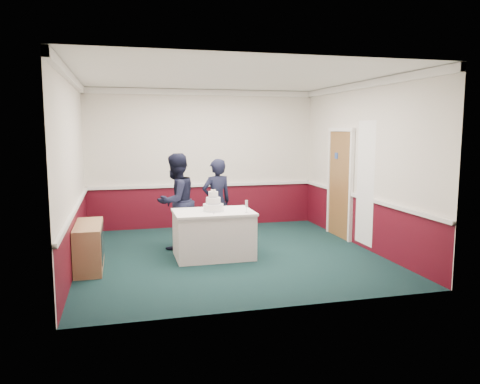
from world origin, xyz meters
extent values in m
plane|color=#112A29|center=(0.00, 0.00, 0.00)|extent=(5.00, 5.00, 0.00)
cube|color=silver|center=(0.00, 2.48, 1.50)|extent=(5.00, 0.05, 3.00)
cube|color=silver|center=(-2.48, 0.00, 1.50)|extent=(0.05, 5.00, 3.00)
cube|color=silver|center=(2.48, 0.00, 1.50)|extent=(0.05, 5.00, 3.00)
cube|color=white|center=(0.00, 0.00, 2.98)|extent=(5.00, 5.00, 0.05)
cube|color=#4D0A16|center=(0.00, 2.48, 0.45)|extent=(5.00, 0.02, 0.90)
cube|color=white|center=(0.00, 2.47, 0.92)|extent=(4.98, 0.05, 0.06)
cube|color=white|center=(0.00, 2.46, 2.93)|extent=(5.00, 0.08, 0.12)
cube|color=brown|center=(2.46, 0.80, 1.05)|extent=(0.05, 0.90, 2.10)
cube|color=#234799|center=(2.44, 0.95, 1.62)|extent=(0.01, 0.12, 0.12)
cube|color=white|center=(2.42, -0.25, 1.20)|extent=(0.02, 0.60, 2.20)
cube|color=tan|center=(-2.28, -0.22, 0.35)|extent=(0.40, 1.20, 0.70)
cube|color=black|center=(-2.07, -0.22, 0.40)|extent=(0.01, 1.00, 0.50)
cube|color=white|center=(-0.28, -0.07, 0.38)|extent=(1.28, 0.88, 0.76)
cube|color=white|center=(-0.28, -0.07, 0.77)|extent=(1.32, 0.92, 0.04)
cylinder|color=white|center=(-0.28, -0.07, 0.85)|extent=(0.34, 0.34, 0.12)
cylinder|color=silver|center=(-0.28, -0.07, 0.80)|extent=(0.35, 0.35, 0.03)
cylinder|color=white|center=(-0.28, -0.07, 0.97)|extent=(0.24, 0.24, 0.11)
cylinder|color=silver|center=(-0.28, -0.07, 0.92)|extent=(0.25, 0.25, 0.02)
cylinder|color=white|center=(-0.28, -0.07, 1.07)|extent=(0.16, 0.16, 0.10)
cylinder|color=silver|center=(-0.28, -0.07, 1.03)|extent=(0.17, 0.17, 0.02)
sphere|color=#EDE5C9|center=(-0.28, -0.07, 1.14)|extent=(0.03, 0.03, 0.03)
sphere|color=#EDE5C9|center=(-0.26, -0.06, 1.14)|extent=(0.03, 0.03, 0.03)
sphere|color=#EDE5C9|center=(-0.30, -0.05, 1.14)|extent=(0.03, 0.03, 0.03)
sphere|color=#EDE5C9|center=(-0.27, -0.09, 1.14)|extent=(0.03, 0.03, 0.03)
sphere|color=#EDE5C9|center=(-0.31, -0.08, 1.14)|extent=(0.03, 0.03, 0.03)
cube|color=silver|center=(-0.31, -0.27, 0.79)|extent=(0.06, 0.22, 0.00)
cylinder|color=silver|center=(0.22, -0.35, 0.79)|extent=(0.05, 0.05, 0.01)
cylinder|color=silver|center=(0.22, -0.35, 0.84)|extent=(0.01, 0.01, 0.09)
cylinder|color=silver|center=(0.22, -0.35, 0.94)|extent=(0.04, 0.04, 0.11)
imported|color=black|center=(-0.82, 0.69, 0.86)|extent=(1.06, 1.04, 1.72)
imported|color=black|center=(-0.04, 0.84, 0.80)|extent=(0.66, 0.52, 1.61)
camera|label=1|loc=(-1.77, -7.65, 2.16)|focal=35.00mm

